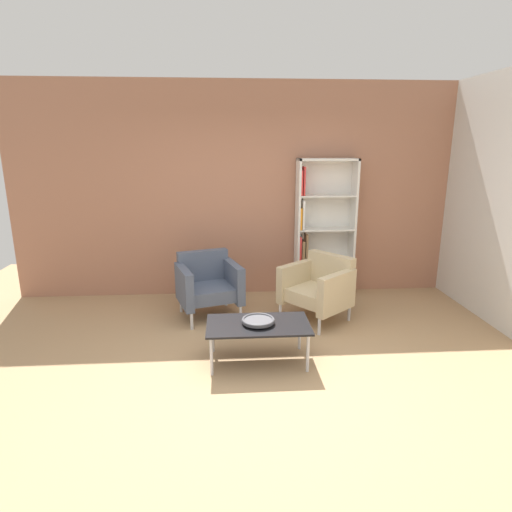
# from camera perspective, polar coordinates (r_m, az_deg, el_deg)

# --- Properties ---
(ground_plane) EXTENTS (8.32, 8.32, 0.00)m
(ground_plane) POSITION_cam_1_polar(r_m,az_deg,el_deg) (4.09, 1.00, -16.09)
(ground_plane) COLOR tan
(brick_back_panel) EXTENTS (6.40, 0.12, 2.90)m
(brick_back_panel) POSITION_cam_1_polar(r_m,az_deg,el_deg) (6.00, -1.02, 8.59)
(brick_back_panel) COLOR #A87056
(brick_back_panel) RESTS_ON ground_plane
(bookshelf_tall) EXTENTS (0.80, 0.30, 1.90)m
(bookshelf_tall) POSITION_cam_1_polar(r_m,az_deg,el_deg) (6.01, 8.49, 3.13)
(bookshelf_tall) COLOR silver
(bookshelf_tall) RESTS_ON ground_plane
(coffee_table_low) EXTENTS (1.00, 0.56, 0.40)m
(coffee_table_low) POSITION_cam_1_polar(r_m,az_deg,el_deg) (4.22, 0.29, -9.37)
(coffee_table_low) COLOR black
(coffee_table_low) RESTS_ON ground_plane
(decorative_bowl) EXTENTS (0.32, 0.32, 0.05)m
(decorative_bowl) POSITION_cam_1_polar(r_m,az_deg,el_deg) (4.20, 0.29, -8.54)
(decorative_bowl) COLOR #4C4C51
(decorative_bowl) RESTS_ON coffee_table_low
(armchair_near_window) EXTENTS (0.87, 0.83, 0.78)m
(armchair_near_window) POSITION_cam_1_polar(r_m,az_deg,el_deg) (5.35, -6.40, -3.64)
(armchair_near_window) COLOR #4C566B
(armchair_near_window) RESTS_ON ground_plane
(armchair_corner_red) EXTENTS (0.94, 0.95, 0.78)m
(armchair_corner_red) POSITION_cam_1_polar(r_m,az_deg,el_deg) (5.26, 8.35, -4.04)
(armchair_corner_red) COLOR #C6B289
(armchair_corner_red) RESTS_ON ground_plane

